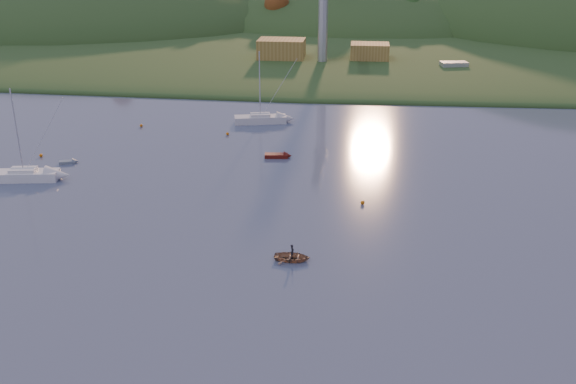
# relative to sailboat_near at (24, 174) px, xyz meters

# --- Properties ---
(far_shore) EXTENTS (620.00, 220.00, 1.50)m
(far_shore) POSITION_rel_sailboat_near_xyz_m (32.81, 185.52, -0.79)
(far_shore) COLOR #22461C
(far_shore) RESTS_ON ground
(shore_slope) EXTENTS (640.00, 150.00, 7.00)m
(shore_slope) POSITION_rel_sailboat_near_xyz_m (32.81, 120.52, -0.79)
(shore_slope) COLOR #22461C
(shore_slope) RESTS_ON ground
(hill_left) EXTENTS (170.00, 140.00, 44.00)m
(hill_left) POSITION_rel_sailboat_near_xyz_m (-57.19, 155.52, -0.79)
(hill_left) COLOR #22461C
(hill_left) RESTS_ON ground
(hill_center) EXTENTS (140.00, 120.00, 36.00)m
(hill_center) POSITION_rel_sailboat_near_xyz_m (42.81, 165.52, -0.79)
(hill_center) COLOR #22461C
(hill_center) RESTS_ON ground
(hillside_trees) EXTENTS (280.00, 50.00, 32.00)m
(hillside_trees) POSITION_rel_sailboat_near_xyz_m (32.81, 140.52, -0.79)
(hillside_trees) COLOR #254C1B
(hillside_trees) RESTS_ON ground
(wharf) EXTENTS (42.00, 16.00, 2.40)m
(wharf) POSITION_rel_sailboat_near_xyz_m (37.81, 77.52, 0.41)
(wharf) COLOR slate
(wharf) RESTS_ON ground
(shed_west) EXTENTS (11.00, 8.00, 4.80)m
(shed_west) POSITION_rel_sailboat_near_xyz_m (24.81, 78.52, 4.01)
(shed_west) COLOR olive
(shed_west) RESTS_ON wharf
(shed_east) EXTENTS (9.00, 7.00, 4.00)m
(shed_east) POSITION_rel_sailboat_near_xyz_m (45.81, 79.52, 3.61)
(shed_east) COLOR olive
(shed_east) RESTS_ON wharf
(sailboat_near) EXTENTS (9.23, 4.06, 12.38)m
(sailboat_near) POSITION_rel_sailboat_near_xyz_m (0.00, 0.00, 0.00)
(sailboat_near) COLOR white
(sailboat_near) RESTS_ON ground
(sailboat_far) EXTENTS (9.25, 4.57, 12.32)m
(sailboat_far) POSITION_rel_sailboat_near_xyz_m (26.96, 31.11, -0.00)
(sailboat_far) COLOR silver
(sailboat_far) RESTS_ON ground
(canoe) EXTENTS (3.69, 2.68, 0.75)m
(canoe) POSITION_rel_sailboat_near_xyz_m (37.89, -18.47, -0.41)
(canoe) COLOR #936E51
(canoe) RESTS_ON ground
(paddler) EXTENTS (0.37, 0.55, 1.50)m
(paddler) POSITION_rel_sailboat_near_xyz_m (37.89, -18.47, -0.04)
(paddler) COLOR black
(paddler) RESTS_ON ground
(red_tender) EXTENTS (4.06, 1.71, 1.34)m
(red_tender) POSITION_rel_sailboat_near_xyz_m (32.90, 13.07, -0.51)
(red_tender) COLOR #56130C
(red_tender) RESTS_ON ground
(grey_dinghy) EXTENTS (2.81, 1.79, 0.99)m
(grey_dinghy) POSITION_rel_sailboat_near_xyz_m (3.30, 7.19, -0.59)
(grey_dinghy) COLOR slate
(grey_dinghy) RESTS_ON ground
(work_vessel) EXTENTS (14.62, 7.60, 3.58)m
(work_vessel) POSITION_rel_sailboat_near_xyz_m (64.82, 73.52, 0.49)
(work_vessel) COLOR slate
(work_vessel) RESTS_ON ground
(buoy_1) EXTENTS (0.50, 0.50, 0.50)m
(buoy_1) POSITION_rel_sailboat_near_xyz_m (44.82, -3.24, -0.54)
(buoy_1) COLOR orange
(buoy_1) RESTS_ON ground
(buoy_2) EXTENTS (0.50, 0.50, 0.50)m
(buoy_2) POSITION_rel_sailboat_near_xyz_m (-2.30, 9.33, -0.54)
(buoy_2) COLOR orange
(buoy_2) RESTS_ON ground
(buoy_3) EXTENTS (0.50, 0.50, 0.50)m
(buoy_3) POSITION_rel_sailboat_near_xyz_m (22.77, 23.24, -0.54)
(buoy_3) COLOR orange
(buoy_3) RESTS_ON ground
(buoy_4) EXTENTS (0.50, 0.50, 0.50)m
(buoy_4) POSITION_rel_sailboat_near_xyz_m (7.23, 26.28, -0.54)
(buoy_4) COLOR orange
(buoy_4) RESTS_ON ground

